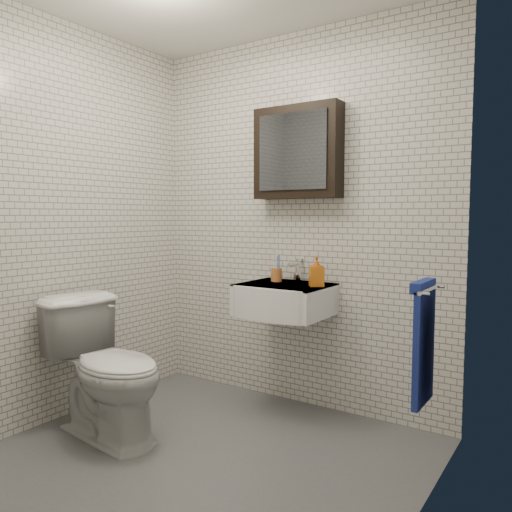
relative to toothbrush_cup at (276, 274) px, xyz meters
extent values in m
cube|color=#52555A|center=(0.06, -0.85, -0.89)|extent=(2.20, 2.00, 0.01)
cube|color=silver|center=(0.06, 0.15, 0.35)|extent=(2.20, 0.02, 2.50)
cube|color=silver|center=(0.06, -1.85, 0.35)|extent=(2.20, 0.02, 2.50)
cube|color=silver|center=(-1.04, -0.85, 0.35)|extent=(0.02, 2.00, 2.50)
cube|color=silver|center=(1.16, -0.85, 0.35)|extent=(0.02, 2.00, 2.50)
cube|color=white|center=(0.11, -0.08, -0.15)|extent=(0.55, 0.45, 0.20)
cylinder|color=silver|center=(0.11, -0.06, -0.06)|extent=(0.31, 0.31, 0.02)
cylinder|color=silver|center=(0.11, -0.06, -0.05)|extent=(0.04, 0.04, 0.01)
cube|color=white|center=(0.11, -0.08, -0.05)|extent=(0.55, 0.45, 0.01)
cylinder|color=silver|center=(0.11, 0.09, -0.02)|extent=(0.06, 0.06, 0.06)
cylinder|color=silver|center=(0.11, 0.09, 0.04)|extent=(0.03, 0.03, 0.08)
cylinder|color=silver|center=(0.11, 0.03, 0.07)|extent=(0.02, 0.12, 0.02)
cube|color=silver|center=(0.11, 0.12, 0.10)|extent=(0.02, 0.09, 0.01)
cube|color=black|center=(0.11, 0.08, 0.80)|extent=(0.60, 0.14, 0.60)
cube|color=#3F444C|center=(0.11, 0.00, 0.80)|extent=(0.49, 0.01, 0.49)
cylinder|color=silver|center=(1.12, -0.50, 0.05)|extent=(0.02, 0.30, 0.02)
cylinder|color=silver|center=(1.14, -0.37, 0.05)|extent=(0.04, 0.02, 0.02)
cylinder|color=silver|center=(1.14, -0.63, 0.05)|extent=(0.04, 0.02, 0.02)
cube|color=#212C98|center=(1.11, -0.50, -0.22)|extent=(0.03, 0.26, 0.54)
cube|color=#212C98|center=(1.10, -0.50, 0.07)|extent=(0.05, 0.26, 0.05)
cylinder|color=#BF6F2F|center=(0.00, 0.00, 0.00)|extent=(0.09, 0.09, 0.09)
cylinder|color=white|center=(-0.01, -0.01, 0.05)|extent=(0.02, 0.03, 0.17)
cylinder|color=#4072CE|center=(0.01, -0.01, 0.04)|extent=(0.01, 0.02, 0.15)
cylinder|color=white|center=(0.00, 0.01, 0.06)|extent=(0.02, 0.03, 0.18)
cylinder|color=#4072CE|center=(0.02, 0.01, 0.05)|extent=(0.02, 0.04, 0.16)
imported|color=orange|center=(0.33, -0.06, 0.04)|extent=(0.12, 0.12, 0.19)
imported|color=white|center=(-0.56, -0.95, -0.49)|extent=(0.84, 0.54, 0.81)
camera|label=1|loc=(1.72, -2.82, 0.39)|focal=35.00mm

